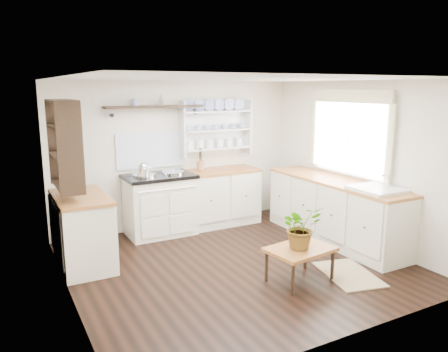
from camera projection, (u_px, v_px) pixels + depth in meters
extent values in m
cube|color=black|center=(236.00, 264.00, 5.55)|extent=(4.00, 3.80, 0.01)
cube|color=beige|center=(177.00, 155.00, 6.96)|extent=(4.00, 0.02, 2.30)
cube|color=beige|center=(358.00, 162.00, 6.25)|extent=(0.02, 3.80, 2.30)
cube|color=beige|center=(65.00, 194.00, 4.39)|extent=(0.02, 3.80, 2.30)
cube|color=white|center=(237.00, 79.00, 5.09)|extent=(4.00, 3.80, 0.01)
cube|color=white|center=(349.00, 137.00, 6.29)|extent=(0.04, 1.40, 1.00)
cube|color=white|center=(348.00, 137.00, 6.28)|extent=(0.02, 1.50, 1.10)
cube|color=beige|center=(350.00, 96.00, 6.16)|extent=(0.04, 1.55, 0.18)
cube|color=white|center=(160.00, 206.00, 6.61)|extent=(0.99, 0.64, 0.87)
cube|color=black|center=(159.00, 176.00, 6.52)|extent=(1.03, 0.68, 0.05)
cylinder|color=silver|center=(144.00, 175.00, 6.41)|extent=(0.34, 0.34, 0.03)
cylinder|color=silver|center=(173.00, 172.00, 6.62)|extent=(0.34, 0.34, 0.03)
cylinder|color=silver|center=(168.00, 189.00, 6.23)|extent=(0.89, 0.02, 0.02)
cube|color=#ECE6CB|center=(219.00, 197.00, 7.12)|extent=(1.25, 0.60, 0.88)
cube|color=brown|center=(219.00, 171.00, 7.03)|extent=(1.27, 0.63, 0.04)
cube|color=#ECE6CB|center=(334.00, 211.00, 6.34)|extent=(0.60, 2.40, 0.88)
cube|color=brown|center=(336.00, 181.00, 6.25)|extent=(0.62, 2.43, 0.04)
cube|color=white|center=(376.00, 198.00, 5.62)|extent=(0.55, 0.60, 0.28)
cylinder|color=silver|center=(388.00, 181.00, 5.67)|extent=(0.02, 0.02, 0.22)
cube|color=#ECE6CB|center=(83.00, 231.00, 5.44)|extent=(0.60, 1.10, 0.88)
cube|color=brown|center=(80.00, 197.00, 5.36)|extent=(0.62, 1.13, 0.04)
cube|color=white|center=(214.00, 128.00, 7.16)|extent=(1.20, 0.03, 0.90)
cube|color=white|center=(216.00, 128.00, 7.08)|extent=(1.20, 0.22, 0.02)
cylinder|color=navy|center=(216.00, 111.00, 7.04)|extent=(0.20, 0.02, 0.20)
cube|color=black|center=(155.00, 107.00, 6.50)|extent=(1.50, 0.24, 0.04)
cone|color=black|center=(110.00, 115.00, 6.28)|extent=(0.06, 0.20, 0.06)
cone|color=black|center=(193.00, 113.00, 6.89)|extent=(0.06, 0.20, 0.06)
cube|color=black|center=(64.00, 144.00, 5.16)|extent=(0.28, 0.80, 1.05)
cylinder|color=#A96D3E|center=(200.00, 165.00, 6.94)|extent=(0.12, 0.12, 0.14)
cube|color=brown|center=(300.00, 249.00, 4.99)|extent=(0.80, 0.62, 0.04)
cylinder|color=black|center=(293.00, 279.00, 4.68)|extent=(0.04, 0.04, 0.36)
cylinder|color=black|center=(266.00, 266.00, 5.02)|extent=(0.04, 0.04, 0.36)
cylinder|color=black|center=(332.00, 265.00, 5.05)|extent=(0.04, 0.04, 0.36)
cylinder|color=black|center=(305.00, 254.00, 5.39)|extent=(0.04, 0.04, 0.36)
imported|color=#3F7233|center=(301.00, 227.00, 4.94)|extent=(0.49, 0.44, 0.50)
cube|color=#896E50|center=(348.00, 274.00, 5.22)|extent=(0.74, 0.96, 0.02)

